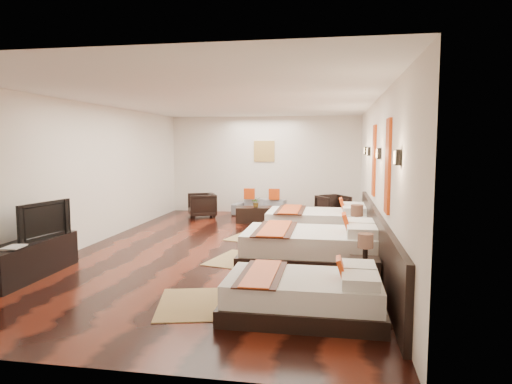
% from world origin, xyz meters
% --- Properties ---
extents(floor, '(5.50, 9.50, 0.01)m').
position_xyz_m(floor, '(0.00, 0.00, 0.00)').
color(floor, black).
rests_on(floor, ground).
extents(ceiling, '(5.50, 9.50, 0.01)m').
position_xyz_m(ceiling, '(0.00, 0.00, 2.80)').
color(ceiling, white).
rests_on(ceiling, floor).
extents(back_wall, '(5.50, 0.01, 2.80)m').
position_xyz_m(back_wall, '(0.00, 4.75, 1.40)').
color(back_wall, silver).
rests_on(back_wall, floor).
extents(left_wall, '(0.01, 9.50, 2.80)m').
position_xyz_m(left_wall, '(-2.75, 0.00, 1.40)').
color(left_wall, silver).
rests_on(left_wall, floor).
extents(right_wall, '(0.01, 9.50, 2.80)m').
position_xyz_m(right_wall, '(2.75, 0.00, 1.40)').
color(right_wall, silver).
rests_on(right_wall, floor).
extents(headboard_panel, '(0.08, 6.60, 0.90)m').
position_xyz_m(headboard_panel, '(2.71, -0.80, 0.45)').
color(headboard_panel, black).
rests_on(headboard_panel, floor).
extents(bed_near, '(1.86, 1.17, 0.71)m').
position_xyz_m(bed_near, '(1.69, -3.15, 0.24)').
color(bed_near, black).
rests_on(bed_near, floor).
extents(bed_mid, '(2.33, 1.47, 0.89)m').
position_xyz_m(bed_mid, '(1.70, -0.91, 0.30)').
color(bed_mid, black).
rests_on(bed_mid, floor).
extents(bed_far, '(2.25, 1.41, 0.86)m').
position_xyz_m(bed_far, '(1.70, 1.52, 0.29)').
color(bed_far, black).
rests_on(bed_far, floor).
extents(nightstand_a, '(0.40, 0.40, 0.79)m').
position_xyz_m(nightstand_a, '(2.44, -2.08, 0.28)').
color(nightstand_a, black).
rests_on(nightstand_a, floor).
extents(nightstand_b, '(0.44, 0.44, 0.86)m').
position_xyz_m(nightstand_b, '(2.44, 0.36, 0.30)').
color(nightstand_b, black).
rests_on(nightstand_b, floor).
extents(jute_mat_near, '(1.02, 1.34, 0.01)m').
position_xyz_m(jute_mat_near, '(0.24, -3.03, 0.01)').
color(jute_mat_near, '#967A4C').
rests_on(jute_mat_near, floor).
extents(jute_mat_mid, '(1.01, 1.34, 0.01)m').
position_xyz_m(jute_mat_mid, '(0.35, -0.74, 0.01)').
color(jute_mat_mid, '#967A4C').
rests_on(jute_mat_mid, floor).
extents(jute_mat_far, '(1.04, 1.35, 0.01)m').
position_xyz_m(jute_mat_far, '(0.25, 1.21, 0.01)').
color(jute_mat_far, '#967A4C').
rests_on(jute_mat_far, floor).
extents(tv_console, '(0.50, 1.80, 0.55)m').
position_xyz_m(tv_console, '(-2.50, -2.30, 0.28)').
color(tv_console, black).
rests_on(tv_console, floor).
extents(tv, '(0.32, 1.00, 0.57)m').
position_xyz_m(tv, '(-2.45, -2.08, 0.84)').
color(tv, black).
rests_on(tv, tv_console).
extents(book, '(0.28, 0.35, 0.03)m').
position_xyz_m(book, '(-2.50, -2.79, 0.57)').
color(book, black).
rests_on(book, tv_console).
extents(figurine, '(0.33, 0.33, 0.33)m').
position_xyz_m(figurine, '(-2.50, -1.61, 0.71)').
color(figurine, brown).
rests_on(figurine, tv_console).
extents(sofa, '(1.72, 1.03, 0.47)m').
position_xyz_m(sofa, '(0.03, 4.08, 0.24)').
color(sofa, slate).
rests_on(sofa, floor).
extents(armchair_left, '(0.95, 0.94, 0.66)m').
position_xyz_m(armchair_left, '(-1.55, 3.59, 0.33)').
color(armchair_left, black).
rests_on(armchair_left, floor).
extents(armchair_right, '(1.00, 1.00, 0.67)m').
position_xyz_m(armchair_right, '(2.00, 3.71, 0.33)').
color(armchair_right, black).
rests_on(armchair_right, floor).
extents(coffee_table, '(1.08, 0.69, 0.40)m').
position_xyz_m(coffee_table, '(0.03, 3.03, 0.20)').
color(coffee_table, black).
rests_on(coffee_table, floor).
extents(table_plant, '(0.27, 0.25, 0.26)m').
position_xyz_m(table_plant, '(0.07, 2.97, 0.53)').
color(table_plant, '#266220').
rests_on(table_plant, coffee_table).
extents(orange_panel_a, '(0.04, 0.40, 1.30)m').
position_xyz_m(orange_panel_a, '(2.73, -1.90, 1.70)').
color(orange_panel_a, '#D86014').
rests_on(orange_panel_a, right_wall).
extents(orange_panel_b, '(0.04, 0.40, 1.30)m').
position_xyz_m(orange_panel_b, '(2.73, 0.30, 1.70)').
color(orange_panel_b, '#D86014').
rests_on(orange_panel_b, right_wall).
extents(sconce_near, '(0.07, 0.12, 0.18)m').
position_xyz_m(sconce_near, '(2.70, -3.00, 1.85)').
color(sconce_near, black).
rests_on(sconce_near, right_wall).
extents(sconce_mid, '(0.07, 0.12, 0.18)m').
position_xyz_m(sconce_mid, '(2.70, -0.80, 1.85)').
color(sconce_mid, black).
rests_on(sconce_mid, right_wall).
extents(sconce_far, '(0.07, 0.12, 0.18)m').
position_xyz_m(sconce_far, '(2.70, 1.40, 1.85)').
color(sconce_far, black).
rests_on(sconce_far, right_wall).
extents(sconce_lounge, '(0.07, 0.12, 0.18)m').
position_xyz_m(sconce_lounge, '(2.70, 2.30, 1.85)').
color(sconce_lounge, black).
rests_on(sconce_lounge, right_wall).
extents(gold_artwork, '(0.60, 0.04, 0.60)m').
position_xyz_m(gold_artwork, '(0.00, 4.73, 1.80)').
color(gold_artwork, '#AD873F').
rests_on(gold_artwork, back_wall).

